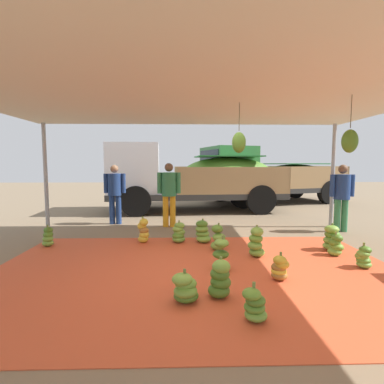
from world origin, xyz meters
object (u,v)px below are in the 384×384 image
object	(u,v)px
banana_bunch_11	(255,305)
cargo_truck_far	(267,176)
banana_bunch_12	(218,238)
cargo_truck_main	(192,177)
banana_bunch_5	(336,245)
banana_bunch_10	(220,280)
banana_bunch_3	(143,231)
banana_bunch_9	(221,256)
banana_bunch_6	(280,268)
worker_2	(115,190)
banana_bunch_13	(332,238)
banana_bunch_0	(203,232)
banana_bunch_7	(185,288)
banana_bunch_2	(48,237)
banana_bunch_8	(256,243)
banana_bunch_1	(363,258)
worker_0	(169,190)
worker_1	(342,193)
banana_bunch_4	(179,233)

from	to	relation	value
banana_bunch_11	cargo_truck_far	bearing A→B (deg)	73.61
banana_bunch_12	cargo_truck_main	bearing A→B (deg)	94.44
banana_bunch_5	banana_bunch_10	bearing A→B (deg)	-144.76
banana_bunch_5	cargo_truck_far	xyz separation A→B (m)	(0.82, 7.51, 0.99)
banana_bunch_3	cargo_truck_far	world-z (taller)	cargo_truck_far
banana_bunch_9	banana_bunch_11	size ratio (longest dim) A/B	1.31
banana_bunch_6	worker_2	world-z (taller)	worker_2
banana_bunch_5	cargo_truck_main	world-z (taller)	cargo_truck_main
banana_bunch_10	banana_bunch_13	xyz separation A→B (m)	(2.45, 2.00, 0.00)
banana_bunch_5	banana_bunch_11	size ratio (longest dim) A/B	1.02
cargo_truck_far	banana_bunch_0	bearing A→B (deg)	-116.31
banana_bunch_7	banana_bunch_5	bearing A→B (deg)	32.55
cargo_truck_main	banana_bunch_2	bearing A→B (deg)	-123.20
banana_bunch_8	banana_bunch_11	size ratio (longest dim) A/B	1.38
banana_bunch_6	cargo_truck_main	xyz separation A→B (m)	(-1.12, 6.59, 1.06)
banana_bunch_5	banana_bunch_6	world-z (taller)	banana_bunch_5
banana_bunch_11	banana_bunch_12	size ratio (longest dim) A/B	0.81
banana_bunch_9	worker_2	distance (m)	4.61
banana_bunch_3	banana_bunch_11	xyz separation A→B (m)	(1.64, -3.24, -0.07)
banana_bunch_11	worker_2	distance (m)	6.01
banana_bunch_6	cargo_truck_far	size ratio (longest dim) A/B	0.06
banana_bunch_1	worker_0	distance (m)	4.78
banana_bunch_3	banana_bunch_10	bearing A→B (deg)	-63.31
banana_bunch_2	banana_bunch_9	distance (m)	3.69
banana_bunch_13	worker_1	world-z (taller)	worker_1
banana_bunch_13	cargo_truck_far	xyz separation A→B (m)	(0.72, 7.17, 0.95)
banana_bunch_1	banana_bunch_2	world-z (taller)	banana_bunch_2
worker_0	banana_bunch_0	bearing A→B (deg)	-64.34
worker_2	worker_1	bearing A→B (deg)	-10.71
banana_bunch_2	banana_bunch_9	xyz separation A→B (m)	(3.39, -1.46, 0.04)
banana_bunch_1	banana_bunch_6	distance (m)	1.60
banana_bunch_3	banana_bunch_4	size ratio (longest dim) A/B	1.19
banana_bunch_10	banana_bunch_9	bearing A→B (deg)	82.06
banana_bunch_9	cargo_truck_main	distance (m)	6.26
banana_bunch_4	banana_bunch_9	bearing A→B (deg)	-67.61
banana_bunch_10	banana_bunch_13	distance (m)	3.17
banana_bunch_8	banana_bunch_11	xyz separation A→B (m)	(-0.55, -2.19, -0.08)
banana_bunch_11	banana_bunch_13	size ratio (longest dim) A/B	0.80
banana_bunch_7	banana_bunch_8	xyz separation A→B (m)	(1.30, 1.74, 0.09)
banana_bunch_3	cargo_truck_far	distance (m)	7.98
banana_bunch_7	banana_bunch_12	world-z (taller)	banana_bunch_12
cargo_truck_main	worker_2	bearing A→B (deg)	-132.94
banana_bunch_8	banana_bunch_13	world-z (taller)	banana_bunch_8
banana_bunch_0	worker_1	distance (m)	3.75
banana_bunch_7	worker_0	distance (m)	4.54
banana_bunch_12	banana_bunch_11	bearing A→B (deg)	-88.08
worker_1	banana_bunch_12	bearing A→B (deg)	-155.08
banana_bunch_4	banana_bunch_12	world-z (taller)	banana_bunch_12
banana_bunch_10	banana_bunch_11	world-z (taller)	banana_bunch_10
banana_bunch_8	worker_0	world-z (taller)	worker_0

